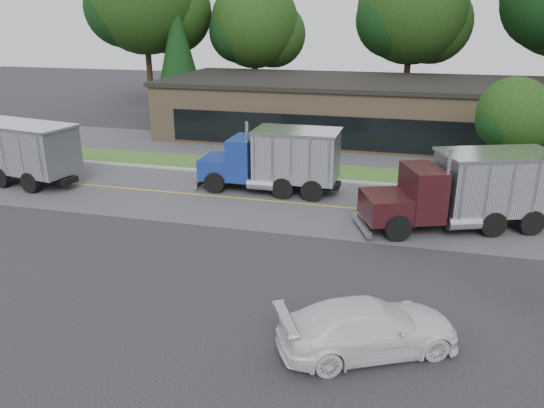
{
  "coord_description": "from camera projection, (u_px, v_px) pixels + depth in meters",
  "views": [
    {
      "loc": [
        4.78,
        -15.43,
        8.84
      ],
      "look_at": [
        -0.31,
        3.72,
        1.8
      ],
      "focal_mm": 35.0,
      "sensor_mm": 36.0,
      "label": 1
    }
  ],
  "objects": [
    {
      "name": "far_parking",
      "position": [
        337.0,
        152.0,
        36.39
      ],
      "size": [
        60.0,
        7.0,
        0.02
      ],
      "primitive_type": "cube",
      "color": "slate",
      "rests_on": "ground"
    },
    {
      "name": "dump_truck_blue",
      "position": [
        278.0,
        159.0,
        27.75
      ],
      "size": [
        7.44,
        2.66,
        3.36
      ],
      "rotation": [
        0.0,
        0.0,
        3.14
      ],
      "color": "black",
      "rests_on": "ground"
    },
    {
      "name": "tree_far_b",
      "position": [
        256.0,
        28.0,
        49.0
      ],
      "size": [
        8.6,
        8.09,
        12.27
      ],
      "color": "#382619",
      "rests_on": "ground"
    },
    {
      "name": "tree_far_a",
      "position": [
        147.0,
        2.0,
        48.87
      ],
      "size": [
        11.02,
        10.37,
        15.72
      ],
      "color": "#382619",
      "rests_on": "ground"
    },
    {
      "name": "road",
      "position": [
        305.0,
        204.0,
        26.37
      ],
      "size": [
        60.0,
        8.0,
        0.02
      ],
      "primitive_type": "cube",
      "color": "slate",
      "rests_on": "ground"
    },
    {
      "name": "evergreen_left",
      "position": [
        178.0,
        52.0,
        47.42
      ],
      "size": [
        4.64,
        4.64,
        10.55
      ],
      "color": "#382619",
      "rests_on": "ground"
    },
    {
      "name": "rally_car",
      "position": [
        369.0,
        327.0,
        14.62
      ],
      "size": [
        5.46,
        4.2,
        1.47
      ],
      "primitive_type": "imported",
      "rotation": [
        0.0,
        0.0,
        2.06
      ],
      "color": "silver",
      "rests_on": "ground"
    },
    {
      "name": "grass_verge",
      "position": [
        325.0,
        172.0,
        31.83
      ],
      "size": [
        60.0,
        3.4,
        0.03
      ],
      "primitive_type": "cube",
      "color": "#346522",
      "rests_on": "ground"
    },
    {
      "name": "curb",
      "position": [
        320.0,
        180.0,
        30.2
      ],
      "size": [
        60.0,
        0.3,
        0.12
      ],
      "primitive_type": "cube",
      "color": "#9E9E99",
      "rests_on": "ground"
    },
    {
      "name": "tree_verge",
      "position": [
        515.0,
        117.0,
        28.19
      ],
      "size": [
        4.13,
        3.89,
        5.9
      ],
      "color": "#382619",
      "rests_on": "ground"
    },
    {
      "name": "center_line",
      "position": [
        305.0,
        204.0,
        26.37
      ],
      "size": [
        60.0,
        0.12,
        0.01
      ],
      "primitive_type": "cube",
      "color": "gold",
      "rests_on": "ground"
    },
    {
      "name": "ground",
      "position": [
        253.0,
        289.0,
        18.17
      ],
      "size": [
        140.0,
        140.0,
        0.0
      ],
      "primitive_type": "plane",
      "color": "#38383E",
      "rests_on": "ground"
    },
    {
      "name": "strip_mall",
      "position": [
        375.0,
        110.0,
        40.7
      ],
      "size": [
        32.0,
        12.0,
        4.0
      ],
      "primitive_type": "cube",
      "color": "#876E53",
      "rests_on": "ground"
    },
    {
      "name": "tree_far_c",
      "position": [
        414.0,
        14.0,
        45.23
      ],
      "size": [
        9.89,
        9.31,
        14.11
      ],
      "color": "#382619",
      "rests_on": "ground"
    },
    {
      "name": "dump_truck_maroon",
      "position": [
        470.0,
        188.0,
        22.92
      ],
      "size": [
        8.55,
        5.29,
        3.36
      ],
      "rotation": [
        0.0,
        0.0,
        3.51
      ],
      "color": "black",
      "rests_on": "ground"
    },
    {
      "name": "dump_truck_red",
      "position": [
        6.0,
        149.0,
        29.65
      ],
      "size": [
        10.72,
        4.31,
        3.36
      ],
      "rotation": [
        0.0,
        0.0,
        2.96
      ],
      "color": "black",
      "rests_on": "ground"
    }
  ]
}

